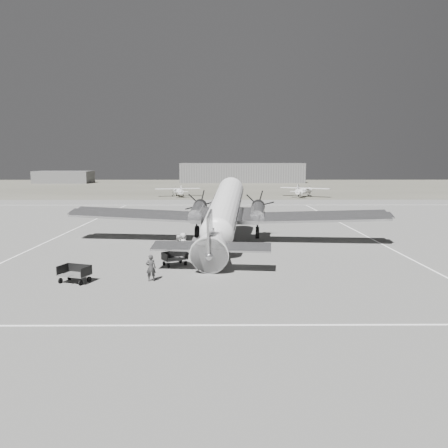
{
  "coord_description": "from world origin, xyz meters",
  "views": [
    {
      "loc": [
        -2.2,
        -32.58,
        7.24
      ],
      "look_at": [
        -1.95,
        2.42,
        2.2
      ],
      "focal_mm": 35.0,
      "sensor_mm": 36.0,
      "label": 1
    }
  ],
  "objects": [
    {
      "name": "taxi_line_horizon",
      "position": [
        0.0,
        40.0,
        0.01
      ],
      "size": [
        90.0,
        0.15,
        0.01
      ],
      "primitive_type": "cube",
      "color": "white",
      "rests_on": "ground"
    },
    {
      "name": "light_plane_right",
      "position": [
        14.89,
        56.54,
        1.08
      ],
      "size": [
        13.22,
        12.46,
        2.16
      ],
      "primitive_type": null,
      "rotation": [
        0.0,
        0.0,
        -0.51
      ],
      "color": "silver",
      "rests_on": "ground"
    },
    {
      "name": "ground_crew",
      "position": [
        -6.46,
        -6.7,
        0.82
      ],
      "size": [
        0.63,
        0.44,
        1.64
      ],
      "primitive_type": "imported",
      "rotation": [
        0.0,
        0.0,
        3.22
      ],
      "color": "#2F2F2F",
      "rests_on": "ground"
    },
    {
      "name": "hangar_main",
      "position": [
        5.0,
        120.0,
        3.3
      ],
      "size": [
        42.0,
        14.0,
        6.6
      ],
      "color": "slate",
      "rests_on": "ground"
    },
    {
      "name": "ramp_agent",
      "position": [
        -5.28,
        -1.05,
        0.95
      ],
      "size": [
        0.91,
        1.06,
        1.91
      ],
      "primitive_type": "imported",
      "rotation": [
        0.0,
        0.0,
        1.79
      ],
      "color": "silver",
      "rests_on": "ground"
    },
    {
      "name": "light_plane_left",
      "position": [
        -11.1,
        57.91,
        0.97
      ],
      "size": [
        11.03,
        9.78,
        1.94
      ],
      "primitive_type": null,
      "rotation": [
        0.0,
        0.0,
        0.26
      ],
      "color": "silver",
      "rests_on": "ground"
    },
    {
      "name": "shed_secondary",
      "position": [
        -55.0,
        115.0,
        2.0
      ],
      "size": [
        18.0,
        10.0,
        4.0
      ],
      "primitive_type": "cube",
      "color": "#565656",
      "rests_on": "ground"
    },
    {
      "name": "taxi_line_near",
      "position": [
        0.0,
        -14.0,
        0.01
      ],
      "size": [
        60.0,
        0.15,
        0.01
      ],
      "primitive_type": "cube",
      "color": "white",
      "rests_on": "ground"
    },
    {
      "name": "taxi_line_left",
      "position": [
        -18.0,
        10.0,
        0.01
      ],
      "size": [
        0.15,
        60.0,
        0.01
      ],
      "primitive_type": "cube",
      "color": "white",
      "rests_on": "ground"
    },
    {
      "name": "taxi_line_right",
      "position": [
        12.0,
        0.0,
        0.01
      ],
      "size": [
        0.15,
        80.0,
        0.01
      ],
      "primitive_type": "cube",
      "color": "white",
      "rests_on": "ground"
    },
    {
      "name": "passenger",
      "position": [
        -5.12,
        0.48,
        0.9
      ],
      "size": [
        0.78,
        1.0,
        1.81
      ],
      "primitive_type": "imported",
      "rotation": [
        0.0,
        0.0,
        1.83
      ],
      "color": "#ACACA9",
      "rests_on": "ground"
    },
    {
      "name": "dc3_airliner",
      "position": [
        -1.95,
        4.42,
        2.77
      ],
      "size": [
        31.05,
        23.11,
        5.55
      ],
      "primitive_type": null,
      "rotation": [
        0.0,
        0.0,
        -0.1
      ],
      "color": "#BCBCBF",
      "rests_on": "ground"
    },
    {
      "name": "grass_infield",
      "position": [
        0.0,
        95.0,
        0.0
      ],
      "size": [
        260.0,
        90.0,
        0.01
      ],
      "primitive_type": "cube",
      "color": "#636053",
      "rests_on": "ground"
    },
    {
      "name": "baggage_cart_far",
      "position": [
        -11.0,
        -7.03,
        0.53
      ],
      "size": [
        2.19,
        1.85,
        1.05
      ],
      "primitive_type": null,
      "rotation": [
        0.0,
        0.0,
        -0.33
      ],
      "color": "#565656",
      "rests_on": "ground"
    },
    {
      "name": "ground",
      "position": [
        0.0,
        0.0,
        0.0
      ],
      "size": [
        260.0,
        260.0,
        0.0
      ],
      "primitive_type": "plane",
      "color": "slate",
      "rests_on": "ground"
    },
    {
      "name": "baggage_cart_near",
      "position": [
        -5.45,
        -2.69,
        0.48
      ],
      "size": [
        2.09,
        1.93,
        0.96
      ],
      "primitive_type": null,
      "rotation": [
        0.0,
        0.0,
        0.56
      ],
      "color": "#565656",
      "rests_on": "ground"
    }
  ]
}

